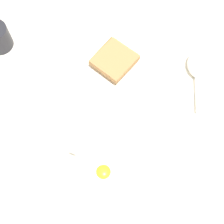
% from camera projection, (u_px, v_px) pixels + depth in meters
% --- Properties ---
extents(ground_plane, '(3.00, 3.00, 0.00)m').
position_uv_depth(ground_plane, '(84.00, 79.00, 0.75)').
color(ground_plane, silver).
extents(egg_bowl, '(0.14, 0.15, 0.08)m').
position_uv_depth(egg_bowl, '(110.00, 169.00, 0.64)').
color(egg_bowl, white).
rests_on(egg_bowl, ground_plane).
extents(toast_plate, '(0.18, 0.18, 0.02)m').
position_uv_depth(toast_plate, '(114.00, 65.00, 0.76)').
color(toast_plate, white).
rests_on(toast_plate, ground_plane).
extents(toast_sandwich, '(0.11, 0.11, 0.03)m').
position_uv_depth(toast_sandwich, '(114.00, 60.00, 0.73)').
color(toast_sandwich, brown).
rests_on(toast_sandwich, toast_plate).
extents(soup_spoon, '(0.16, 0.10, 0.03)m').
position_uv_depth(soup_spoon, '(199.00, 69.00, 0.74)').
color(soup_spoon, white).
rests_on(soup_spoon, ground_plane).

